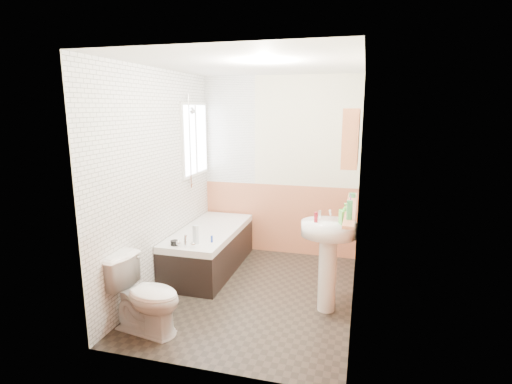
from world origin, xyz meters
TOP-DOWN VIEW (x-y plane):
  - floor at (0.00, 0.00)m, footprint 2.80×2.80m
  - ceiling at (0.00, 0.00)m, footprint 2.80×2.80m
  - wall_back at (0.00, 1.41)m, footprint 2.20×0.02m
  - wall_front at (0.00, -1.41)m, footprint 2.20×0.02m
  - wall_left at (-1.11, 0.00)m, footprint 0.02×2.80m
  - wall_right at (1.11, 0.00)m, footprint 0.02×2.80m
  - wainscot_right at (1.09, 0.00)m, footprint 0.01×2.80m
  - wainscot_front at (0.00, -1.39)m, footprint 2.20×0.01m
  - wainscot_back at (0.00, 1.39)m, footprint 2.20×0.01m
  - tile_cladding_left at (-1.09, 0.00)m, footprint 0.01×2.80m
  - tile_return_back at (-0.73, 1.39)m, footprint 0.75×0.01m
  - window at (-1.06, 0.95)m, footprint 0.03×0.79m
  - bathtub at (-0.73, 0.54)m, footprint 0.70×1.61m
  - shower_riser at (-1.04, 0.74)m, footprint 0.10×0.08m
  - toilet at (-0.76, -1.00)m, footprint 0.79×0.53m
  - sink at (0.84, -0.15)m, footprint 0.56×0.45m
  - pine_shelf at (1.04, -0.03)m, footprint 0.10×1.38m
  - medicine_cabinet at (1.01, -0.24)m, footprint 0.15×0.58m
  - foam_can at (1.04, -0.50)m, footprint 0.05×0.05m
  - green_bottle at (1.04, -0.32)m, footprint 0.05×0.05m
  - black_jar at (1.04, 0.43)m, footprint 0.09×0.09m
  - soap_bottle at (0.99, -0.19)m, footprint 0.17×0.23m
  - clear_bottle at (0.71, -0.20)m, footprint 0.04×0.04m
  - blue_gel at (-0.66, -0.03)m, footprint 0.07×0.06m
  - cream_jar at (-0.88, -0.14)m, footprint 0.11×0.11m
  - orange_bottle at (-0.51, 0.06)m, footprint 0.03×0.03m

SIDE VIEW (x-z plane):
  - floor at x=0.00m, z-range 0.00..0.00m
  - bathtub at x=-0.73m, z-range -0.06..0.63m
  - toilet at x=-0.76m, z-range 0.00..0.71m
  - wainscot_right at x=1.09m, z-range 0.00..1.00m
  - wainscot_front at x=0.00m, z-range 0.00..1.00m
  - wainscot_back at x=0.00m, z-range 0.00..1.00m
  - cream_jar at x=-0.88m, z-range 0.54..0.60m
  - orange_bottle at x=-0.51m, z-range 0.54..0.62m
  - blue_gel at x=-0.66m, z-range 0.54..0.76m
  - sink at x=0.84m, z-range 0.14..1.22m
  - soap_bottle at x=0.99m, z-range 0.95..1.05m
  - clear_bottle at x=0.71m, z-range 0.95..1.06m
  - pine_shelf at x=1.04m, z-range 1.06..1.09m
  - black_jar at x=1.04m, z-range 1.09..1.14m
  - foam_can at x=1.04m, z-range 1.09..1.26m
  - green_bottle at x=1.04m, z-range 1.09..1.30m
  - wall_back at x=0.00m, z-range 0.00..2.50m
  - wall_front at x=0.00m, z-range 0.00..2.50m
  - wall_left at x=-1.11m, z-range 0.00..2.50m
  - wall_right at x=1.11m, z-range 0.00..2.50m
  - tile_cladding_left at x=-1.09m, z-range 0.00..2.50m
  - window at x=-1.06m, z-range 1.15..2.15m
  - shower_riser at x=-1.04m, z-range 1.13..2.33m
  - tile_return_back at x=-0.73m, z-range 1.00..2.50m
  - medicine_cabinet at x=1.01m, z-range 1.54..2.07m
  - ceiling at x=0.00m, z-range 2.50..2.50m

